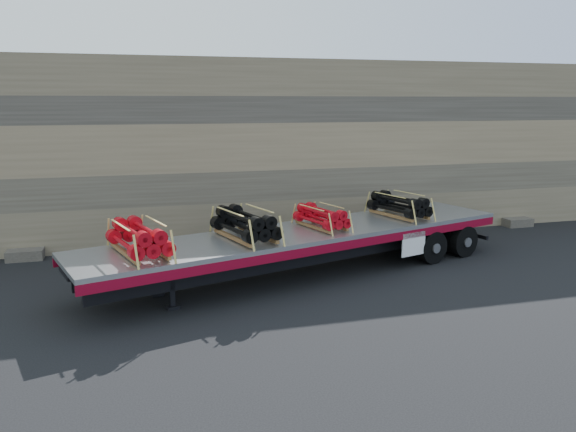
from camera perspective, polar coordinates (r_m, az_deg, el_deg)
name	(u,v)px	position (r m, az deg, el deg)	size (l,w,h in m)	color
ground	(282,281)	(17.30, -0.59, -6.65)	(120.00, 120.00, 0.00)	black
rock_wall	(241,150)	(22.85, -4.84, 6.75)	(44.00, 3.00, 7.00)	#7A6B54
trailer	(305,252)	(17.79, 1.78, -3.70)	(14.48, 2.78, 1.45)	#A5A7AC
bundle_front	(139,239)	(15.28, -14.89, -2.28)	(1.15, 2.30, 0.82)	red
bundle_midfront	(245,225)	(16.45, -4.37, -0.91)	(1.18, 2.35, 0.83)	black
bundle_midrear	(321,217)	(17.88, 3.41, -0.15)	(0.95, 1.89, 0.67)	red
bundle_rear	(399,206)	(19.96, 11.21, 1.03)	(1.09, 2.17, 0.77)	black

